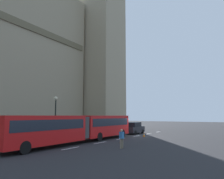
{
  "coord_description": "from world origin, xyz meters",
  "views": [
    {
      "loc": [
        -27.82,
        -13.35,
        2.88
      ],
      "look_at": [
        1.0,
        4.42,
        7.05
      ],
      "focal_mm": 34.17,
      "sensor_mm": 36.0,
      "label": 1
    }
  ],
  "objects_px": {
    "traffic_cone_west": "(121,140)",
    "traffic_cone_middle": "(144,135)",
    "street_lamp": "(55,114)",
    "articulated_bus": "(79,126)",
    "pedestrian_near_cones": "(122,138)",
    "sedan_lead": "(134,128)"
  },
  "relations": [
    {
      "from": "pedestrian_near_cones",
      "to": "traffic_cone_west",
      "type": "bearing_deg",
      "value": 30.16
    },
    {
      "from": "articulated_bus",
      "to": "pedestrian_near_cones",
      "type": "bearing_deg",
      "value": -100.78
    },
    {
      "from": "sedan_lead",
      "to": "street_lamp",
      "type": "bearing_deg",
      "value": 159.67
    },
    {
      "from": "traffic_cone_west",
      "to": "traffic_cone_middle",
      "type": "bearing_deg",
      "value": 4.27
    },
    {
      "from": "traffic_cone_middle",
      "to": "pedestrian_near_cones",
      "type": "relative_size",
      "value": 0.34
    },
    {
      "from": "sedan_lead",
      "to": "traffic_cone_middle",
      "type": "distance_m",
      "value": 5.15
    },
    {
      "from": "traffic_cone_west",
      "to": "pedestrian_near_cones",
      "type": "xyz_separation_m",
      "value": [
        -3.18,
        -1.85,
        0.63
      ]
    },
    {
      "from": "street_lamp",
      "to": "sedan_lead",
      "type": "bearing_deg",
      "value": -20.33
    },
    {
      "from": "articulated_bus",
      "to": "pedestrian_near_cones",
      "type": "relative_size",
      "value": 10.99
    },
    {
      "from": "traffic_cone_west",
      "to": "street_lamp",
      "type": "bearing_deg",
      "value": 98.3
    },
    {
      "from": "traffic_cone_middle",
      "to": "street_lamp",
      "type": "xyz_separation_m",
      "value": [
        -8.71,
        8.01,
        2.77
      ]
    },
    {
      "from": "traffic_cone_middle",
      "to": "pedestrian_near_cones",
      "type": "bearing_deg",
      "value": -167.26
    },
    {
      "from": "street_lamp",
      "to": "pedestrian_near_cones",
      "type": "distance_m",
      "value": 10.81
    },
    {
      "from": "traffic_cone_middle",
      "to": "street_lamp",
      "type": "distance_m",
      "value": 12.16
    },
    {
      "from": "sedan_lead",
      "to": "street_lamp",
      "type": "height_order",
      "value": "street_lamp"
    },
    {
      "from": "traffic_cone_west",
      "to": "traffic_cone_middle",
      "type": "xyz_separation_m",
      "value": [
        7.46,
        0.56,
        0.0
      ]
    },
    {
      "from": "street_lamp",
      "to": "pedestrian_near_cones",
      "type": "height_order",
      "value": "street_lamp"
    },
    {
      "from": "traffic_cone_west",
      "to": "articulated_bus",
      "type": "bearing_deg",
      "value": 116.85
    },
    {
      "from": "traffic_cone_middle",
      "to": "street_lamp",
      "type": "height_order",
      "value": "street_lamp"
    },
    {
      "from": "traffic_cone_middle",
      "to": "street_lamp",
      "type": "relative_size",
      "value": 0.11
    },
    {
      "from": "articulated_bus",
      "to": "sedan_lead",
      "type": "relative_size",
      "value": 4.22
    },
    {
      "from": "traffic_cone_west",
      "to": "street_lamp",
      "type": "height_order",
      "value": "street_lamp"
    }
  ]
}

